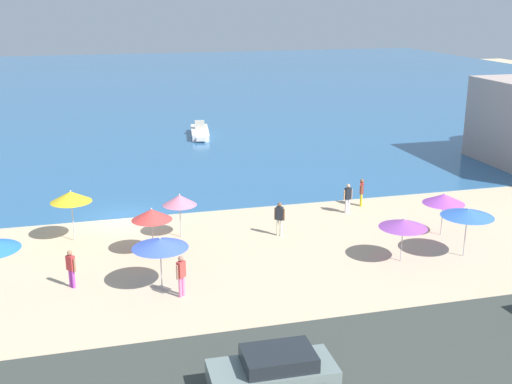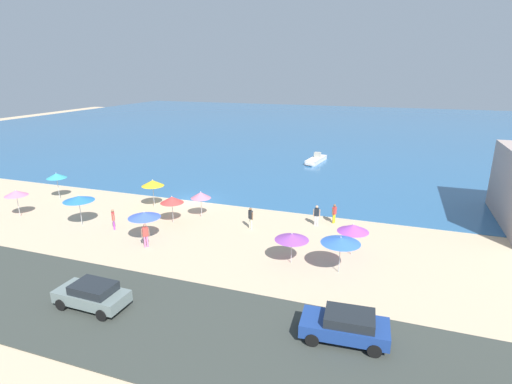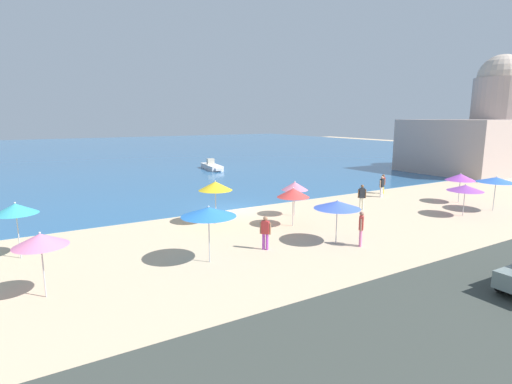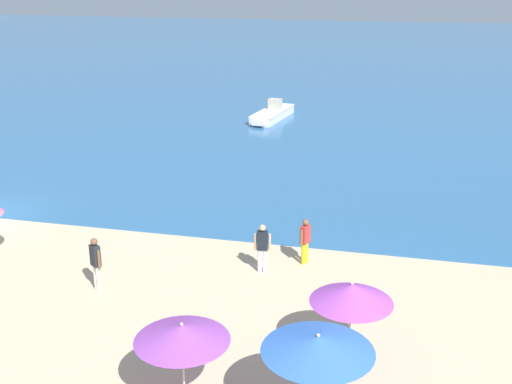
% 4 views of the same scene
% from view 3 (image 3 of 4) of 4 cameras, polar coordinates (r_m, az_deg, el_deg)
% --- Properties ---
extents(ground_plane, '(160.00, 160.00, 0.00)m').
position_cam_3_polar(ground_plane, '(28.23, -3.51, -2.54)').
color(ground_plane, '#CFB28F').
extents(sea, '(150.00, 110.00, 0.05)m').
position_cam_3_polar(sea, '(80.64, -22.07, 5.30)').
color(sea, '#2C6092').
rests_on(sea, ground_plane).
extents(coastal_road, '(80.00, 8.00, 0.06)m').
position_cam_3_polar(coastal_road, '(15.59, 30.25, -15.10)').
color(coastal_road, '#383D37').
rests_on(coastal_road, ground_plane).
extents(beach_umbrella_0, '(2.48, 2.48, 2.44)m').
position_cam_3_polar(beach_umbrella_0, '(32.07, 31.09, 1.51)').
color(beach_umbrella_0, '#B2B2B7').
rests_on(beach_umbrella_0, ground_plane).
extents(beach_umbrella_1, '(2.25, 2.25, 2.13)m').
position_cam_3_polar(beach_umbrella_1, '(29.49, 27.72, 0.51)').
color(beach_umbrella_1, '#B2B2B7').
rests_on(beach_umbrella_1, ground_plane).
extents(beach_umbrella_2, '(1.94, 1.94, 2.36)m').
position_cam_3_polar(beach_umbrella_2, '(23.68, 5.34, -0.11)').
color(beach_umbrella_2, '#B2B2B7').
rests_on(beach_umbrella_2, ground_plane).
extents(beach_umbrella_3, '(2.39, 2.39, 2.30)m').
position_cam_3_polar(beach_umbrella_3, '(20.74, 11.53, -1.80)').
color(beach_umbrella_3, '#B2B2B7').
rests_on(beach_umbrella_3, ground_plane).
extents(beach_umbrella_4, '(2.05, 2.05, 2.68)m').
position_cam_3_polar(beach_umbrella_4, '(24.18, -5.83, 0.86)').
color(beach_umbrella_4, '#B2B2B7').
rests_on(beach_umbrella_4, ground_plane).
extents(beach_umbrella_5, '(1.87, 1.87, 2.46)m').
position_cam_3_polar(beach_umbrella_5, '(16.09, -28.44, -6.03)').
color(beach_umbrella_5, '#B2B2B7').
rests_on(beach_umbrella_5, ground_plane).
extents(beach_umbrella_6, '(1.91, 1.91, 2.66)m').
position_cam_3_polar(beach_umbrella_6, '(21.09, -31.13, -2.06)').
color(beach_umbrella_6, '#B2B2B7').
rests_on(beach_umbrella_6, ground_plane).
extents(beach_umbrella_7, '(2.46, 2.46, 2.60)m').
position_cam_3_polar(beach_umbrella_7, '(17.68, -6.79, -2.83)').
color(beach_umbrella_7, '#B2B2B7').
rests_on(beach_umbrella_7, ground_plane).
extents(beach_umbrella_8, '(2.16, 2.16, 2.29)m').
position_cam_3_polar(beach_umbrella_8, '(33.90, 27.18, 1.90)').
color(beach_umbrella_8, '#B2B2B7').
rests_on(beach_umbrella_8, ground_plane).
extents(beach_umbrella_9, '(1.75, 1.75, 2.33)m').
position_cam_3_polar(beach_umbrella_9, '(26.24, 5.56, 0.86)').
color(beach_umbrella_9, '#B2B2B7').
rests_on(beach_umbrella_9, ground_plane).
extents(bather_0, '(0.56, 0.28, 1.73)m').
position_cam_3_polar(bather_0, '(34.02, 17.54, 0.92)').
color(bather_0, silver).
rests_on(bather_0, ground_plane).
extents(bather_1, '(0.48, 0.39, 1.81)m').
position_cam_3_polar(bather_1, '(28.82, 14.90, -0.53)').
color(bather_1, '#F2EBCC').
rests_on(bather_1, ground_plane).
extents(bather_2, '(0.35, 0.53, 1.65)m').
position_cam_3_polar(bather_2, '(35.64, 17.70, 1.25)').
color(bather_2, gold).
rests_on(bather_2, ground_plane).
extents(bather_3, '(0.41, 0.45, 1.69)m').
position_cam_3_polar(bather_3, '(19.59, 1.35, -5.59)').
color(bather_3, '#AC40B7').
rests_on(bather_3, ground_plane).
extents(bather_4, '(0.45, 0.40, 1.80)m').
position_cam_3_polar(bather_4, '(20.76, 14.79, -4.83)').
color(bather_4, pink).
rests_on(bather_4, ground_plane).
extents(skiff_nearshore, '(2.21, 5.62, 1.28)m').
position_cam_3_polar(skiff_nearshore, '(49.97, -6.32, 3.64)').
color(skiff_nearshore, silver).
rests_on(skiff_nearshore, sea).
extents(harbor_fortress, '(15.22, 11.09, 13.93)m').
position_cam_3_polar(harbor_fortress, '(56.11, 29.66, 7.37)').
color(harbor_fortress, '#AE9991').
rests_on(harbor_fortress, ground_plane).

